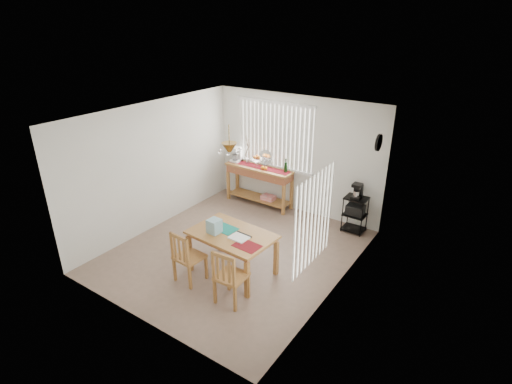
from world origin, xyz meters
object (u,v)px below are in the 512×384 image
Objects in this scene: chair_left at (188,257)px; chair_right at (230,277)px; dining_table at (232,238)px; sideboard at (260,176)px; wire_cart at (355,211)px; cart_items at (358,191)px.

chair_left is 0.91m from chair_right.
sideboard is at bearing 114.07° from dining_table.
chair_right reaches higher than wire_cart.
chair_right is at bearing -2.77° from chair_left.
wire_cart is 0.44m from cart_items.
wire_cart is 0.52× the size of dining_table.
sideboard is 5.27× the size of cart_items.
cart_items reaches higher than chair_left.
dining_table is 1.55× the size of chair_right.
dining_table is 0.79m from chair_left.
chair_right is (0.91, -0.04, 0.00)m from chair_left.
chair_left is at bearing 177.23° from chair_right.
chair_left is at bearing -117.45° from wire_cart.
chair_right is (-0.74, -3.20, 0.01)m from wire_cart.
wire_cart is 3.29m from chair_right.
wire_cart is 0.80× the size of chair_right.
wire_cart is 0.81× the size of chair_left.
cart_items is at bearing 62.61° from chair_left.
cart_items is at bearing 0.21° from sideboard.
dining_table is 0.84m from chair_right.
chair_right is (-0.74, -3.21, -0.44)m from cart_items.
sideboard is 3.24m from chair_left.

